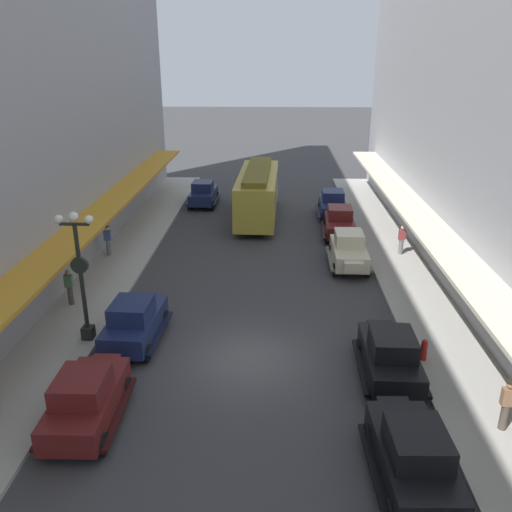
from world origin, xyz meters
name	(u,v)px	position (x,y,z in m)	size (l,w,h in m)	color
ground_plane	(250,359)	(0.00, 0.00, 0.00)	(200.00, 200.00, 0.00)	#38383A
sidewalk_left	(51,353)	(-7.50, 0.00, 0.07)	(3.00, 60.00, 0.15)	#A8A59E
sidewalk_right	(454,361)	(7.50, 0.00, 0.07)	(3.00, 60.00, 0.15)	#A8A59E
parked_car_0	(340,222)	(4.84, 14.26, 0.94)	(2.29, 4.31, 1.84)	#591919
parked_car_1	(203,193)	(-4.50, 21.25, 0.94)	(2.21, 4.29, 1.84)	#19234C
parked_car_2	(349,249)	(4.80, 9.41, 0.94)	(2.19, 4.28, 1.84)	beige
parked_car_3	(86,398)	(-4.75, -3.88, 0.94)	(2.20, 4.28, 1.84)	#591919
parked_car_4	(390,354)	(4.89, -1.06, 0.94)	(2.21, 4.28, 1.84)	black
parked_car_5	(333,204)	(4.83, 18.46, 0.94)	(2.19, 4.28, 1.84)	#19234C
parked_car_6	(134,321)	(-4.54, 1.06, 0.94)	(2.28, 4.31, 1.84)	#19234C
parked_car_7	(413,454)	(4.51, -5.94, 0.94)	(2.26, 4.30, 1.84)	black
streetcar	(258,191)	(-0.34, 18.02, 1.90)	(2.74, 9.66, 3.46)	gold
lamp_post_with_clock	(80,272)	(-6.40, 1.03, 2.99)	(1.42, 0.44, 5.16)	black
fire_hydrant	(424,349)	(6.35, -0.04, 0.56)	(0.24, 0.24, 0.82)	#B21E19
pedestrian_0	(506,404)	(7.72, -3.83, 1.01)	(0.36, 0.28, 1.67)	#4C4238
pedestrian_1	(108,240)	(-8.35, 10.20, 1.01)	(0.36, 0.28, 1.67)	slate
pedestrian_2	(402,240)	(7.89, 10.94, 0.99)	(0.36, 0.24, 1.64)	slate
pedestrian_3	(69,287)	(-8.18, 3.99, 0.99)	(0.36, 0.24, 1.64)	#4C4238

